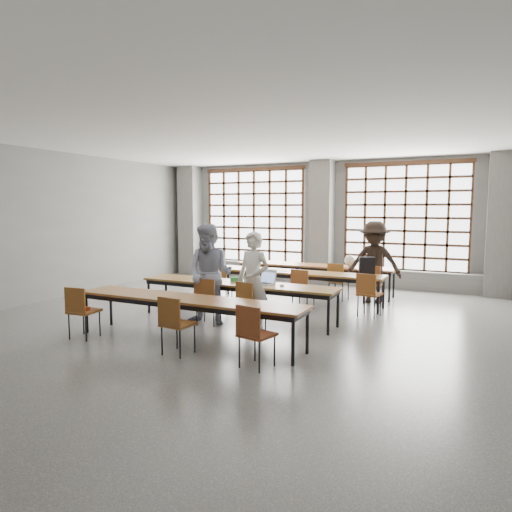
{
  "coord_description": "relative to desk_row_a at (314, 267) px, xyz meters",
  "views": [
    {
      "loc": [
        4.04,
        -7.3,
        2.16
      ],
      "look_at": [
        0.27,
        0.4,
        1.26
      ],
      "focal_mm": 32.0,
      "sensor_mm": 36.0,
      "label": 1
    }
  ],
  "objects": [
    {
      "name": "desk_row_a",
      "position": [
        0.0,
        0.0,
        0.0
      ],
      "size": [
        4.0,
        0.7,
        0.73
      ],
      "color": "brown",
      "rests_on": "floor"
    },
    {
      "name": "laptop_front",
      "position": [
        0.12,
        -3.18,
        0.13
      ],
      "size": [
        0.42,
        0.38,
        0.26
      ],
      "color": "#BBBABF",
      "rests_on": "desk_row_c"
    },
    {
      "name": "student_female",
      "position": [
        -0.74,
        -3.79,
        0.27
      ],
      "size": [
        0.98,
        0.8,
        1.87
      ],
      "primitive_type": "imported",
      "rotation": [
        0.0,
        0.0,
        0.11
      ],
      "color": "navy",
      "rests_on": "floor"
    },
    {
      "name": "green_box",
      "position": [
        -0.49,
        -3.21,
        0.11
      ],
      "size": [
        0.27,
        0.18,
        0.09
      ],
      "primitive_type": "cube",
      "rotation": [
        0.0,
        0.0,
        0.41
      ],
      "color": "#2A8234",
      "rests_on": "desk_row_c"
    },
    {
      "name": "wall_back",
      "position": [
        -0.33,
        1.86,
        1.09
      ],
      "size": [
        10.0,
        0.0,
        10.0
      ],
      "primitive_type": "plane",
      "rotation": [
        1.57,
        0.0,
        0.0
      ],
      "color": "#5A5A58",
      "rests_on": "floor"
    },
    {
      "name": "column_left",
      "position": [
        -4.83,
        1.58,
        1.09
      ],
      "size": [
        0.6,
        0.55,
        3.5
      ],
      "primitive_type": "cube",
      "color": "#565654",
      "rests_on": "floor"
    },
    {
      "name": "chair_back_right",
      "position": [
        1.6,
        -0.63,
        -0.13
      ],
      "size": [
        0.43,
        0.43,
        0.88
      ],
      "color": "brown",
      "rests_on": "floor"
    },
    {
      "name": "chair_mid_right",
      "position": [
        1.8,
        -1.97,
        -0.13
      ],
      "size": [
        0.48,
        0.48,
        0.88
      ],
      "color": "brown",
      "rests_on": "floor"
    },
    {
      "name": "sill_ledge",
      "position": [
        -0.33,
        1.66,
        -0.41
      ],
      "size": [
        9.8,
        0.35,
        0.5
      ],
      "primitive_type": "cube",
      "color": "#565654",
      "rests_on": "floor"
    },
    {
      "name": "mouse",
      "position": [
        0.51,
        -3.31,
        0.08
      ],
      "size": [
        0.11,
        0.09,
        0.04
      ],
      "primitive_type": "ellipsoid",
      "rotation": [
        0.0,
        0.0,
        -0.24
      ],
      "color": "white",
      "rests_on": "desk_row_c"
    },
    {
      "name": "laptop_back",
      "position": [
        1.34,
        0.11,
        0.13
      ],
      "size": [
        0.4,
        0.35,
        0.26
      ],
      "color": "silver",
      "rests_on": "desk_row_a"
    },
    {
      "name": "chair_back_mid",
      "position": [
        0.79,
        -0.63,
        -0.13
      ],
      "size": [
        0.48,
        0.48,
        0.88
      ],
      "color": "brown",
      "rests_on": "floor"
    },
    {
      "name": "chair_front_left",
      "position": [
        -0.73,
        -3.92,
        -0.13
      ],
      "size": [
        0.48,
        0.48,
        0.88
      ],
      "color": "brown",
      "rests_on": "floor"
    },
    {
      "name": "paper_sheet_c",
      "position": [
        0.11,
        -1.34,
        0.07
      ],
      "size": [
        0.34,
        0.28,
        0.0
      ],
      "primitive_type": "cube",
      "rotation": [
        0.0,
        0.0,
        0.27
      ],
      "color": "white",
      "rests_on": "desk_row_b"
    },
    {
      "name": "desk_row_d",
      "position": [
        -0.43,
        -4.97,
        0.0
      ],
      "size": [
        4.0,
        0.7,
        0.73
      ],
      "color": "brown",
      "rests_on": "floor"
    },
    {
      "name": "window_right",
      "position": [
        1.92,
        1.78,
        1.24
      ],
      "size": [
        3.32,
        0.12,
        3.0
      ],
      "color": "white",
      "rests_on": "wall_back"
    },
    {
      "name": "chair_front_right",
      "position": [
        0.13,
        -3.91,
        -0.13
      ],
      "size": [
        0.53,
        0.53,
        0.88
      ],
      "color": "brown",
      "rests_on": "floor"
    },
    {
      "name": "chair_near_mid",
      "position": [
        -0.23,
        -5.6,
        -0.13
      ],
      "size": [
        0.45,
        0.45,
        0.88
      ],
      "color": "brown",
      "rests_on": "floor"
    },
    {
      "name": "student_back",
      "position": [
        1.6,
        -0.5,
        0.27
      ],
      "size": [
        1.27,
        0.82,
        1.86
      ],
      "primitive_type": "imported",
      "rotation": [
        0.0,
        0.0,
        0.11
      ],
      "color": "black",
      "rests_on": "floor"
    },
    {
      "name": "chair_back_left",
      "position": [
        -1.4,
        -0.63,
        -0.13
      ],
      "size": [
        0.44,
        0.45,
        0.88
      ],
      "color": "brown",
      "rests_on": "floor"
    },
    {
      "name": "desk_row_c",
      "position": [
        -0.44,
        -3.29,
        0.0
      ],
      "size": [
        4.0,
        0.7,
        0.73
      ],
      "color": "brown",
      "rests_on": "floor"
    },
    {
      "name": "chair_near_right",
      "position": [
        1.06,
        -5.6,
        -0.13
      ],
      "size": [
        0.5,
        0.5,
        0.88
      ],
      "color": "brown",
      "rests_on": "floor"
    },
    {
      "name": "column_mid",
      "position": [
        -0.33,
        1.58,
        1.09
      ],
      "size": [
        0.6,
        0.55,
        3.5
      ],
      "primitive_type": "cube",
      "color": "#565654",
      "rests_on": "floor"
    },
    {
      "name": "student_male",
      "position": [
        0.16,
        -3.79,
        0.21
      ],
      "size": [
        0.69,
        0.51,
        1.75
      ],
      "primitive_type": "imported",
      "rotation": [
        0.0,
        0.0,
        -0.14
      ],
      "color": "white",
      "rests_on": "floor"
    },
    {
      "name": "chair_mid_left",
      "position": [
        -1.58,
        -1.97,
        -0.13
      ],
      "size": [
        0.46,
        0.47,
        0.88
      ],
      "color": "brown",
      "rests_on": "floor"
    },
    {
      "name": "window_left",
      "position": [
        -2.58,
        1.78,
        1.24
      ],
      "size": [
        3.32,
        0.12,
        3.0
      ],
      "color": "white",
      "rests_on": "wall_back"
    },
    {
      "name": "paper_sheet_b",
      "position": [
        -0.29,
        -1.39,
        0.07
      ],
      "size": [
        0.33,
        0.25,
        0.0
      ],
      "primitive_type": "cube",
      "rotation": [
        0.0,
        0.0,
        -0.16
      ],
      "color": "white",
      "rests_on": "desk_row_b"
    },
    {
      "name": "paper_sheet_a",
      "position": [
        -0.59,
        -1.29,
        0.07
      ],
      "size": [
        0.31,
        0.22,
        0.0
      ],
      "primitive_type": "cube",
      "rotation": [
        0.0,
        0.0,
        -0.04
      ],
      "color": "silver",
      "rests_on": "desk_row_b"
    },
    {
      "name": "red_pouch",
      "position": [
        -2.13,
        -5.52,
        -0.16
      ],
      "size": [
        0.2,
        0.08,
        0.06
      ],
      "primitive_type": "cube",
      "rotation": [
        0.0,
        0.0,
        -0.01
      ],
      "color": "#A02C13",
      "rests_on": "chair_near_left"
    },
    {
      "name": "backpack",
      "position": [
        1.61,
        -1.29,
        0.27
      ],
      "size": [
        0.37,
        0.29,
        0.4
      ],
      "primitive_type": "cube",
      "rotation": [
        0.0,
        0.0,
        0.34
      ],
      "color": "black",
      "rests_on": "desk_row_b"
    },
    {
      "name": "phone",
      "position": [
        -0.26,
        -3.39,
        0.07
      ],
      "size": [
        0.13,
        0.07,
        0.01
      ],
      "primitive_type": "cube",
      "rotation": [
        0.0,
        0.0,
        0.06
      ],
      "color": "black",
      "rests_on": "desk_row_c"
    },
    {
      "name": "chair_near_left",
      "position": [
        -2.12,
        -5.6,
        -0.13
      ],
      "size": [
        0.46,
        0.46,
        0.88
      ],
      "color": "brown",
      "rests_on": "floor"
    },
    {
      "name": "column_right",
      "position": [
        4.17,
        1.58,
        1.09
      ],
      "size": [
        0.6,
        0.55,
        3.5
      ],
      "primitive_type": "cube",
      "color": "#565654",
      "rests_on": "floor"
    },
    {
      "name": "wall_left",
      "position": [
        -5.33,
        -3.64,
        1.09
      ],
      "size": [
        0.0,
        11.0,
        11.0
      ],
      "primitive_type": "plane",
      "rotation": [
        1.57,
        0.0,
        1.57
      ],
      "color": "#5A5A58",
      "rests_on": "floor"
    },
    {
      "name": "ceiling",
      "position": [
        -0.33,
        -3.64,
        2.84
      ],
      "size": [
        11.0,
        11.0,
        0.0
      ],
      "primitive_type": "plane",
      "rotation": [
        3.14,
        0.0,
        0.0
      ],
      "color": "silver",
      "rests_on": "floor"
    },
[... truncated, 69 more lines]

